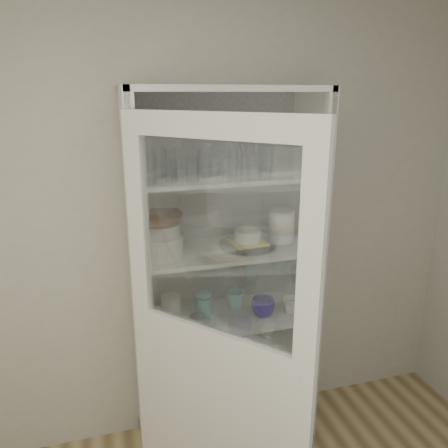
{
  "coord_description": "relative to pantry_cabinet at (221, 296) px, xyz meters",
  "views": [
    {
      "loc": [
        -0.42,
        -0.87,
        2.06
      ],
      "look_at": [
        0.2,
        1.27,
        1.39
      ],
      "focal_mm": 35.0,
      "sensor_mm": 36.0,
      "label": 1
    }
  ],
  "objects": [
    {
      "name": "tumbler_12",
      "position": [
        -0.3,
        -0.19,
        0.78
      ],
      "size": [
        0.06,
        0.06,
        0.12
      ],
      "primitive_type": "cylinder",
      "color": "silver",
      "rests_on": "shelf_glass"
    },
    {
      "name": "yellow_trivet",
      "position": [
        0.13,
        -0.08,
        0.34
      ],
      "size": [
        0.19,
        0.19,
        0.01
      ],
      "primitive_type": "cube",
      "rotation": [
        0.0,
        0.0,
        0.08
      ],
      "color": "gold",
      "rests_on": "glass_platter"
    },
    {
      "name": "tumbler_9",
      "position": [
        -0.1,
        -0.09,
        0.79
      ],
      "size": [
        0.09,
        0.09,
        0.14
      ],
      "primitive_type": "cylinder",
      "rotation": [
        0.0,
        0.0,
        0.37
      ],
      "color": "silver",
      "rests_on": "shelf_glass"
    },
    {
      "name": "tumbler_3",
      "position": [
        -0.0,
        -0.19,
        0.8
      ],
      "size": [
        0.08,
        0.08,
        0.16
      ],
      "primitive_type": "cylinder",
      "rotation": [
        0.0,
        0.0,
        -0.05
      ],
      "color": "silver",
      "rests_on": "shelf_glass"
    },
    {
      "name": "tumbler_8",
      "position": [
        -0.33,
        -0.06,
        0.79
      ],
      "size": [
        0.09,
        0.09,
        0.15
      ],
      "primitive_type": "cylinder",
      "rotation": [
        0.0,
        0.0,
        -0.3
      ],
      "color": "silver",
      "rests_on": "shelf_glass"
    },
    {
      "name": "cupboard_door",
      "position": [
        -0.2,
        -0.62,
        -0.07
      ],
      "size": [
        0.63,
        0.7,
        2.0
      ],
      "rotation": [
        0.0,
        0.0,
        -0.84
      ],
      "color": "silver",
      "rests_on": "floor"
    },
    {
      "name": "grey_bowl_stack",
      "position": [
        0.34,
        -0.05,
        0.41
      ],
      "size": [
        0.14,
        0.14,
        0.18
      ],
      "primitive_type": "cylinder",
      "color": "silver",
      "rests_on": "shelf_plates"
    },
    {
      "name": "plate_stack_back",
      "position": [
        -0.36,
        0.04,
        0.37
      ],
      "size": [
        0.23,
        0.23,
        0.1
      ],
      "primitive_type": "cylinder",
      "color": "white",
      "rests_on": "shelf_plates"
    },
    {
      "name": "white_ramekin",
      "position": [
        0.13,
        -0.08,
        0.38
      ],
      "size": [
        0.19,
        0.19,
        0.06
      ],
      "primitive_type": "cylinder",
      "rotation": [
        0.0,
        0.0,
        -0.4
      ],
      "color": "white",
      "rests_on": "yellow_trivet"
    },
    {
      "name": "tumbler_13",
      "position": [
        -0.4,
        -0.21,
        0.79
      ],
      "size": [
        0.07,
        0.07,
        0.13
      ],
      "primitive_type": "cylinder",
      "color": "silver",
      "rests_on": "shelf_glass"
    },
    {
      "name": "measuring_cups",
      "position": [
        -0.16,
        -0.12,
        -0.06
      ],
      "size": [
        0.1,
        0.1,
        0.04
      ],
      "primitive_type": "cylinder",
      "color": "#B0B0B2",
      "rests_on": "shelf_mugs"
    },
    {
      "name": "mug_white",
      "position": [
        0.37,
        -0.15,
        -0.03
      ],
      "size": [
        0.12,
        0.12,
        0.09
      ],
      "primitive_type": "imported",
      "rotation": [
        0.0,
        0.0,
        0.27
      ],
      "color": "white",
      "rests_on": "shelf_mugs"
    },
    {
      "name": "goblet_2",
      "position": [
        0.15,
        0.04,
        0.82
      ],
      "size": [
        0.08,
        0.08,
        0.19
      ],
      "primitive_type": null,
      "color": "silver",
      "rests_on": "shelf_glass"
    },
    {
      "name": "pantry_cabinet",
      "position": [
        0.0,
        0.0,
        0.0
      ],
      "size": [
        1.0,
        0.45,
        2.1
      ],
      "color": "silver",
      "rests_on": "floor"
    },
    {
      "name": "tumbler_1",
      "position": [
        -0.2,
        -0.21,
        0.78
      ],
      "size": [
        0.08,
        0.08,
        0.13
      ],
      "primitive_type": "cylinder",
      "rotation": [
        0.0,
        0.0,
        0.32
      ],
      "color": "silver",
      "rests_on": "shelf_glass"
    },
    {
      "name": "cream_bowl",
      "position": [
        -0.35,
        -0.1,
        0.46
      ],
      "size": [
        0.24,
        0.24,
        0.06
      ],
      "primitive_type": "cylinder",
      "rotation": [
        0.0,
        0.0,
        0.27
      ],
      "color": "beige",
      "rests_on": "plate_stack_front"
    },
    {
      "name": "goblet_3",
      "position": [
        0.26,
        0.02,
        0.8
      ],
      "size": [
        0.07,
        0.07,
        0.17
      ],
      "primitive_type": null,
      "color": "silver",
      "rests_on": "shelf_glass"
    },
    {
      "name": "mug_blue",
      "position": [
        0.2,
        -0.15,
        -0.03
      ],
      "size": [
        0.14,
        0.14,
        0.1
      ],
      "primitive_type": "imported",
      "rotation": [
        0.0,
        0.0,
        0.05
      ],
      "color": "#130D91",
      "rests_on": "shelf_mugs"
    },
    {
      "name": "plate_stack_front",
      "position": [
        -0.35,
        -0.1,
        0.38
      ],
      "size": [
        0.23,
        0.23,
        0.11
      ],
      "primitive_type": "cylinder",
      "color": "white",
      "rests_on": "shelf_plates"
    },
    {
      "name": "tumbler_6",
      "position": [
        0.41,
        -0.19,
        0.79
      ],
      "size": [
        0.07,
        0.07,
        0.13
      ],
      "primitive_type": "cylinder",
      "rotation": [
        0.0,
        0.0,
        0.15
      ],
      "color": "silver",
      "rests_on": "shelf_glass"
    },
    {
      "name": "mug_teal",
      "position": [
        0.08,
        -0.02,
        -0.03
      ],
      "size": [
        0.12,
        0.12,
        0.11
      ],
      "primitive_type": "imported",
      "rotation": [
        0.0,
        0.0,
        -0.04
      ],
      "color": "teal",
      "rests_on": "shelf_mugs"
    },
    {
      "name": "tumbler_7",
      "position": [
        -0.28,
        -0.04,
        0.8
      ],
      "size": [
        0.1,
        0.1,
        0.15
      ],
      "primitive_type": "cylinder",
      "rotation": [
        0.0,
        0.0,
        0.36
      ],
      "color": "silver",
      "rests_on": "shelf_glass"
    },
    {
      "name": "tumbler_0",
      "position": [
        -0.41,
        -0.21,
        0.79
      ],
      "size": [
        0.09,
        0.09,
        0.14
      ],
      "primitive_type": "cylinder",
      "rotation": [
        0.0,
        0.0,
        0.3
      ],
      "color": "silver",
      "rests_on": "shelf_glass"
    },
    {
      "name": "tin_box",
      "position": [
        0.21,
        -0.09,
        -0.45
      ],
      "size": [
        0.21,
        0.16,
        0.06
      ],
      "primitive_type": "cube",
      "rotation": [
        0.0,
        0.0,
        0.17
      ],
      "color": "#9B9B9B",
      "rests_on": "shelf_bot"
    },
    {
      "name": "tumbler_10",
      "position": [
        -0.05,
        -0.07,
        0.79
      ],
      "size": [
        0.09,
        0.09,
        0.14
      ],
      "primitive_type": "cylinder",
      "rotation": [
        0.0,
        0.0,
        -0.35
      ],
      "color": "silver",
      "rests_on": "shelf_glass"
    },
    {
      "name": "teal_jar",
      "position": [
        -0.11,
        -0.03,
        -0.02
      ],
      "size": [
        0.1,
        0.1,
        0.12
      ],
      "color": "teal",
      "rests_on": "shelf_mugs"
    },
    {
      "name": "tumbler_2",
      "position": [
        0.03,
        -0.18,
        0.79
      ],
      "size": [
        0.08,
        0.08,
        0.14
      ],
      "primitive_type": "cylinder",
      "rotation": [
        0.0,
        0.0,
        -0.14
      ],
      "color": "silver",
      "rests_on": "shelf_glass"
    },
    {
      "name": "glass_platter",
      "position": [
        0.13,
        -0.08,
        0.33
      ],
      "size": [
        0.41,
        0.41,
        0.02
      ],
      "primitive_type": "cylinder",
      "rotation": [
        0.0,
        0.0,
        -0.38
      ],
      "color": "silver",
      "rests_on": "shelf_plates"
    },
    {
      "name": "goblet_1",
      "position": [
        -0.01,
        0.01,
        0.81
      ],
      "size": [
        0.08,
        0.08,
        0.17
      ],
      "primitive_type": null,
      "color": "silver",
      "rests_on": "shelf_glass"
    },
    {
      "name": "tumbler_11",
      "position": [
        0.24,
        -0.07,
        0.78
      ],
      "size": [
        0.08,
        0.08,
        0.13
      ],
      "primitive_type": "cylinder",
      "rotation": [
        0.0,
        0.0,
        -0.22
      ],
      "color": "silver",
      "rests_on": "shelf_glass"
    },
    {
      "name": "cream_dish",
      "position": [
        -0.21,
        -0.08,
        -0.44
      ],
      "size": [
        0.33,
        0.33,
        0.08
      ],
      "primitive_type": "imported",
      "rotation": [
        0.0,
        0.0,
        -0.33
      ],
      "color": "beige",
      "rests_on": "shelf_bot"
    },
    {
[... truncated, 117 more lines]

